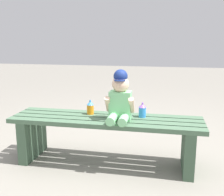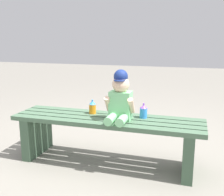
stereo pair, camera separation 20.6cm
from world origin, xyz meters
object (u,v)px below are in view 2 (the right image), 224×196
object	(u,v)px
sippy_cup_left	(92,107)
sippy_cup_right	(144,111)
park_bench	(107,132)
child_figure	(120,99)

from	to	relation	value
sippy_cup_left	sippy_cup_right	xyz separation A→B (m)	(0.45, 0.00, 0.00)
sippy_cup_left	park_bench	bearing A→B (deg)	-27.23
park_bench	sippy_cup_right	xyz separation A→B (m)	(0.29, 0.08, 0.18)
sippy_cup_right	park_bench	bearing A→B (deg)	-164.83
child_figure	sippy_cup_right	world-z (taller)	child_figure
park_bench	sippy_cup_right	world-z (taller)	sippy_cup_right
sippy_cup_right	child_figure	bearing A→B (deg)	-145.55
park_bench	sippy_cup_left	distance (m)	0.25
child_figure	sippy_cup_right	distance (m)	0.24
child_figure	sippy_cup_right	bearing A→B (deg)	34.45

